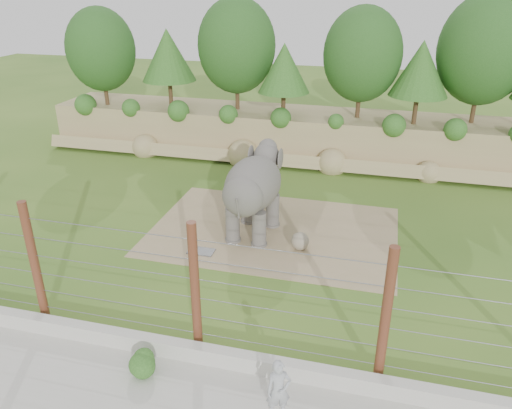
% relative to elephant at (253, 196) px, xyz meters
% --- Properties ---
extents(ground, '(90.00, 90.00, 0.00)m').
position_rel_elephant_xyz_m(ground, '(0.27, -2.61, -1.69)').
color(ground, '#3B6420').
rests_on(ground, ground).
extents(back_embankment, '(30.00, 5.52, 8.77)m').
position_rel_elephant_xyz_m(back_embankment, '(0.86, 10.07, 2.27)').
color(back_embankment, '#9F895F').
rests_on(back_embankment, ground).
extents(dirt_patch, '(10.00, 7.00, 0.02)m').
position_rel_elephant_xyz_m(dirt_patch, '(0.77, 0.39, -1.68)').
color(dirt_patch, '#9D8B61').
rests_on(dirt_patch, ground).
extents(drain_grate, '(1.00, 0.60, 0.03)m').
position_rel_elephant_xyz_m(drain_grate, '(-1.54, -2.01, -1.66)').
color(drain_grate, '#262628').
rests_on(drain_grate, dirt_patch).
extents(elephant, '(2.08, 4.30, 3.39)m').
position_rel_elephant_xyz_m(elephant, '(0.00, 0.00, 0.00)').
color(elephant, '#5D5953').
rests_on(elephant, ground).
extents(stone_ball, '(0.70, 0.70, 0.70)m').
position_rel_elephant_xyz_m(stone_ball, '(2.09, -0.85, -1.32)').
color(stone_ball, gray).
rests_on(stone_ball, dirt_patch).
extents(retaining_wall, '(26.00, 0.35, 0.50)m').
position_rel_elephant_xyz_m(retaining_wall, '(0.27, -7.61, -1.44)').
color(retaining_wall, beige).
rests_on(retaining_wall, ground).
extents(barrier_fence, '(20.26, 0.26, 4.00)m').
position_rel_elephant_xyz_m(barrier_fence, '(0.27, -7.11, 0.31)').
color(barrier_fence, maroon).
rests_on(barrier_fence, ground).
extents(walkway_shrub, '(0.66, 0.66, 0.66)m').
position_rel_elephant_xyz_m(walkway_shrub, '(-0.73, -8.41, -1.35)').
color(walkway_shrub, '#28581C').
rests_on(walkway_shrub, walkway).
extents(zookeeper, '(0.70, 0.59, 1.62)m').
position_rel_elephant_xyz_m(zookeeper, '(2.99, -8.92, -0.87)').
color(zookeeper, silver).
rests_on(zookeeper, walkway).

